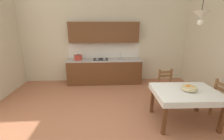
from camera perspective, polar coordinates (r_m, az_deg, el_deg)
The scene contains 7 objects.
ground_plane at distance 3.44m, azimuth -1.36°, elevation -21.52°, with size 6.72×6.36×0.10m, color #AD6B4C.
wall_back at distance 5.64m, azimuth -2.66°, elevation 17.38°, with size 6.72×0.12×4.29m, color beige.
kitchen_cabinetry at distance 5.45m, azimuth -3.00°, elevation 3.74°, with size 2.69×0.63×2.20m.
dining_table at distance 3.60m, azimuth 26.33°, elevation -8.95°, with size 1.36×1.02×0.75m.
dining_chair_kitchen_side at distance 4.38m, azimuth 20.32°, elevation -6.33°, with size 0.48×0.48×0.93m.
fruit_bowl at distance 3.57m, azimuth 27.50°, elevation -6.11°, with size 0.30×0.30×0.12m.
pendant_lamp at distance 3.46m, azimuth 31.03°, elevation 17.54°, with size 0.32×0.32×0.81m.
Camera 1 is at (-0.08, -2.70, 2.09)m, focal length 23.81 mm.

